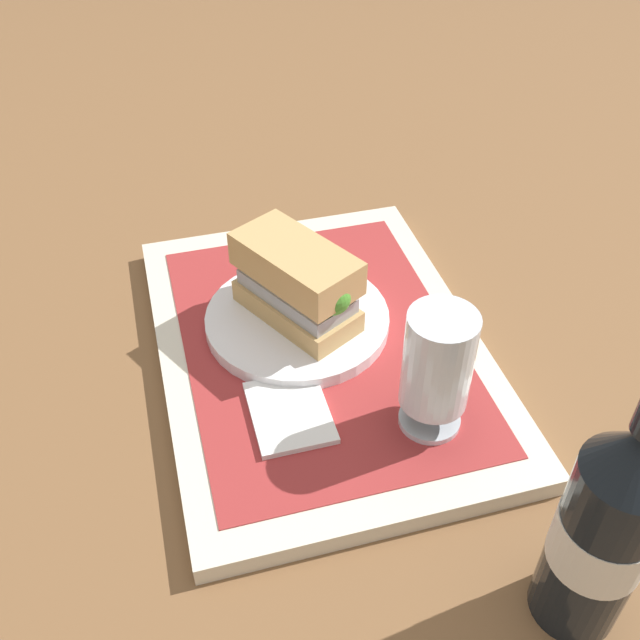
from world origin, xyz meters
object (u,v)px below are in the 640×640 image
Objects in this scene: sandwich at (299,283)px; beer_bottle at (606,527)px; plate at (297,320)px; beer_glass at (437,368)px.

beer_bottle reaches higher than sandwich.
beer_bottle is (0.34, 0.13, 0.03)m from sandwich.
beer_glass reaches higher than plate.
sandwich is 0.54× the size of beer_bottle.
beer_bottle is at bearing 20.55° from plate.
plate is 0.71× the size of beer_bottle.
beer_bottle is at bearing -8.01° from sandwich.
sandwich is 0.36m from beer_bottle.
sandwich is (0.00, 0.00, 0.05)m from plate.
beer_bottle reaches higher than beer_glass.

